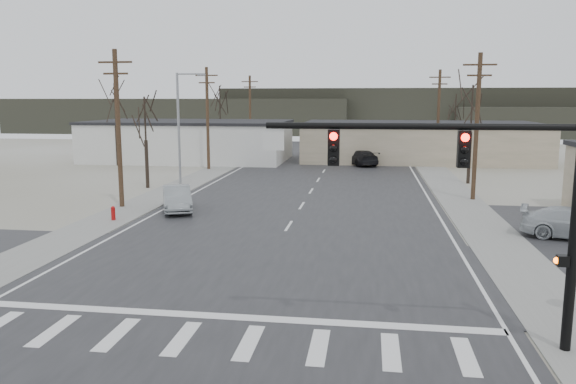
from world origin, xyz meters
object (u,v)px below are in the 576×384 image
fire_hydrant (113,213)px  car_far_a (360,158)px  sedan_crossing (177,198)px  traffic_signal_mast (504,184)px  car_far_b (323,145)px

fire_hydrant → car_far_a: size_ratio=0.16×
fire_hydrant → sedan_crossing: (2.70, 3.23, 0.37)m
fire_hydrant → sedan_crossing: size_ratio=0.19×
sedan_crossing → traffic_signal_mast: bearing=-70.5°
sedan_crossing → car_far_b: size_ratio=1.19×
fire_hydrant → car_far_a: (13.60, 29.53, 0.39)m
sedan_crossing → car_far_b: bearing=60.9°
traffic_signal_mast → fire_hydrant: (-18.09, 14.20, -4.22)m
traffic_signal_mast → fire_hydrant: bearing=141.9°
car_far_a → car_far_b: (-5.35, 17.69, -0.13)m
traffic_signal_mast → car_far_a: bearing=95.9°
traffic_signal_mast → fire_hydrant: size_ratio=10.29×
sedan_crossing → car_far_a: car_far_a is taller
car_far_a → car_far_b: size_ratio=1.40×
sedan_crossing → car_far_a: (10.90, 26.30, 0.03)m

